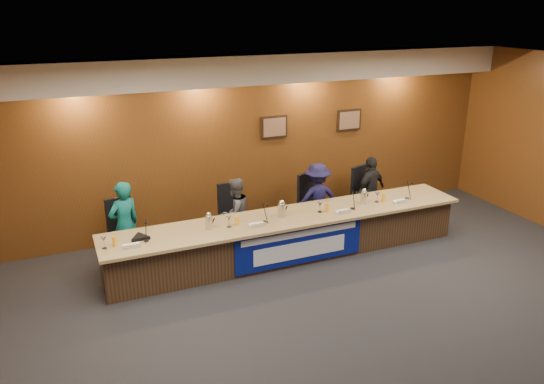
{
  "coord_description": "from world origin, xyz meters",
  "views": [
    {
      "loc": [
        -3.4,
        -4.88,
        4.02
      ],
      "look_at": [
        -0.26,
        2.52,
        1.14
      ],
      "focal_mm": 35.0,
      "sensor_mm": 36.0,
      "label": 1
    }
  ],
  "objects": [
    {
      "name": "panelist_b",
      "position": [
        -0.69,
        3.1,
        0.62
      ],
      "size": [
        0.74,
        0.67,
        1.25
      ],
      "primitive_type": "imported",
      "rotation": [
        0.0,
        0.0,
        3.55
      ],
      "color": "#4B4C50",
      "rests_on": "floor"
    },
    {
      "name": "wall_photo_left",
      "position": [
        0.4,
        3.97,
        1.85
      ],
      "size": [
        0.52,
        0.04,
        0.42
      ],
      "primitive_type": "cube",
      "color": "black",
      "rests_on": "wall_back"
    },
    {
      "name": "water_glass_b",
      "position": [
        -1.07,
        2.31,
        0.84
      ],
      "size": [
        0.08,
        0.08,
        0.18
      ],
      "primitive_type": "cylinder",
      "color": "silver",
      "rests_on": "dais_top"
    },
    {
      "name": "water_glass_a",
      "position": [
        -2.93,
        2.27,
        0.84
      ],
      "size": [
        0.08,
        0.08,
        0.18
      ],
      "primitive_type": "cylinder",
      "color": "silver",
      "rests_on": "dais_top"
    },
    {
      "name": "carafe_mid",
      "position": [
        -0.15,
        2.38,
        0.86
      ],
      "size": [
        0.13,
        0.13,
        0.22
      ],
      "primitive_type": "cylinder",
      "color": "silver",
      "rests_on": "dais_top"
    },
    {
      "name": "banner_text_upper",
      "position": [
        0.0,
        1.97,
        0.58
      ],
      "size": [
        2.0,
        0.01,
        0.1
      ],
      "primitive_type": "cube",
      "color": "silver",
      "rests_on": "banner"
    },
    {
      "name": "office_chair_d",
      "position": [
        2.02,
        3.2,
        0.48
      ],
      "size": [
        0.61,
        0.61,
        0.08
      ],
      "primitive_type": "cube",
      "rotation": [
        0.0,
        0.0,
        0.32
      ],
      "color": "black",
      "rests_on": "floor"
    },
    {
      "name": "banner",
      "position": [
        0.0,
        1.99,
        0.38
      ],
      "size": [
        2.2,
        0.02,
        0.65
      ],
      "primitive_type": "cube",
      "color": "navy",
      "rests_on": "dais_body"
    },
    {
      "name": "ceiling",
      "position": [
        0.0,
        0.0,
        3.2
      ],
      "size": [
        10.0,
        8.0,
        0.04
      ],
      "primitive_type": "cube",
      "color": "silver",
      "rests_on": "wall_back"
    },
    {
      "name": "dais_top",
      "position": [
        0.0,
        2.35,
        0.72
      ],
      "size": [
        6.1,
        0.95,
        0.05
      ],
      "primitive_type": "cube",
      "color": "#9D8151",
      "rests_on": "dais_body"
    },
    {
      "name": "office_chair_a",
      "position": [
        -2.54,
        3.2,
        0.48
      ],
      "size": [
        0.56,
        0.56,
        0.08
      ],
      "primitive_type": "cube",
      "rotation": [
        0.0,
        0.0,
        0.18
      ],
      "color": "black",
      "rests_on": "floor"
    },
    {
      "name": "nameplate_a",
      "position": [
        -2.58,
        2.11,
        0.8
      ],
      "size": [
        0.24,
        0.08,
        0.1
      ],
      "primitive_type": "cube",
      "rotation": [
        0.31,
        0.0,
        0.0
      ],
      "color": "white",
      "rests_on": "dais_top"
    },
    {
      "name": "office_chair_b",
      "position": [
        -0.69,
        3.2,
        0.48
      ],
      "size": [
        0.49,
        0.49,
        0.08
      ],
      "primitive_type": "cube",
      "rotation": [
        0.0,
        0.0,
        -0.02
      ],
      "color": "black",
      "rests_on": "floor"
    },
    {
      "name": "panelist_c",
      "position": [
        0.88,
        3.1,
        0.66
      ],
      "size": [
        0.89,
        0.55,
        1.33
      ],
      "primitive_type": "imported",
      "rotation": [
        0.0,
        0.0,
        3.07
      ],
      "color": "#121139",
      "rests_on": "floor"
    },
    {
      "name": "wall_back",
      "position": [
        0.0,
        4.0,
        1.6
      ],
      "size": [
        10.0,
        0.04,
        3.2
      ],
      "primitive_type": "cube",
      "color": "#573013",
      "rests_on": "floor"
    },
    {
      "name": "wall_photo_right",
      "position": [
        2.0,
        3.97,
        1.85
      ],
      "size": [
        0.52,
        0.04,
        0.42
      ],
      "primitive_type": "cube",
      "color": "black",
      "rests_on": "wall_back"
    },
    {
      "name": "water_glass_d",
      "position": [
        1.64,
        2.33,
        0.84
      ],
      "size": [
        0.08,
        0.08,
        0.18
      ],
      "primitive_type": "cylinder",
      "color": "silver",
      "rests_on": "dais_top"
    },
    {
      "name": "juice_glass_d",
      "position": [
        1.75,
        2.29,
        0.82
      ],
      "size": [
        0.06,
        0.06,
        0.15
      ],
      "primitive_type": "cylinder",
      "color": "#FFAA17",
      "rests_on": "dais_top"
    },
    {
      "name": "microphone_c",
      "position": [
        1.08,
        2.22,
        0.76
      ],
      "size": [
        0.07,
        0.07,
        0.02
      ],
      "primitive_type": "cylinder",
      "color": "black",
      "rests_on": "dais_top"
    },
    {
      "name": "carafe_right",
      "position": [
        1.38,
        2.35,
        0.86
      ],
      "size": [
        0.11,
        0.11,
        0.22
      ],
      "primitive_type": "cylinder",
      "color": "silver",
      "rests_on": "dais_top"
    },
    {
      "name": "water_glass_c",
      "position": [
        0.51,
        2.31,
        0.84
      ],
      "size": [
        0.08,
        0.08,
        0.18
      ],
      "primitive_type": "cylinder",
      "color": "silver",
      "rests_on": "dais_top"
    },
    {
      "name": "soffit",
      "position": [
        0.0,
        3.75,
        2.95
      ],
      "size": [
        10.0,
        0.5,
        0.5
      ],
      "primitive_type": "cube",
      "color": "beige",
      "rests_on": "wall_back"
    },
    {
      "name": "panelist_a",
      "position": [
        -2.54,
        3.1,
        0.72
      ],
      "size": [
        0.62,
        0.52,
        1.43
      ],
      "primitive_type": "imported",
      "rotation": [
        0.0,
        0.0,
        3.54
      ],
      "color": "#0C5855",
      "rests_on": "floor"
    },
    {
      "name": "panelist_d",
      "position": [
        2.02,
        3.1,
        0.66
      ],
      "size": [
        0.84,
        0.58,
        1.33
      ],
      "primitive_type": "imported",
      "rotation": [
        0.0,
        0.0,
        3.51
      ],
      "color": "black",
      "rests_on": "floor"
    },
    {
      "name": "floor",
      "position": [
        0.0,
        0.0,
        0.0
      ],
      "size": [
        10.0,
        10.0,
        0.0
      ],
      "primitive_type": "plane",
      "color": "black",
      "rests_on": "ground"
    },
    {
      "name": "nameplate_b",
      "position": [
        -0.66,
        2.12,
        0.8
      ],
      "size": [
        0.24,
        0.08,
        0.1
      ],
      "primitive_type": "cube",
      "rotation": [
        0.31,
        0.0,
        0.0
      ],
      "color": "white",
      "rests_on": "dais_top"
    },
    {
      "name": "juice_glass_a",
      "position": [
        -2.78,
        2.29,
        0.82
      ],
      "size": [
        0.06,
        0.06,
        0.15
      ],
      "primitive_type": "cylinder",
      "color": "#FFAA17",
      "rests_on": "dais_top"
    },
    {
      "name": "juice_glass_c",
      "position": [
        0.62,
        2.28,
        0.82
      ],
      "size": [
        0.06,
        0.06,
        0.15
      ],
      "primitive_type": "cylinder",
      "color": "#FFAA17",
      "rests_on": "dais_top"
    },
    {
      "name": "carafe_left",
      "position": [
        -1.38,
        2.35,
        0.86
      ],
      "size": [
        0.11,
        0.11,
        0.22
      ],
      "primitive_type": "cylinder",
      "color": "silver",
      "rests_on": "dais_top"
    },
    {
      "name": "juice_glass_b",
      "position": [
        -0.93,
        2.33,
        0.82
      ],
      "size": [
        0.06,
        0.06,
        0.15
      ],
      "primitive_type": "cylinder",
      "color": "#FFAA17",
      "rests_on": "dais_top"
    },
    {
      "name": "microphone_a",
      "position": [
        -2.35,
        2.28,
        0.76
      ],
      "size": [
        0.07,
        0.07,
        0.02
      ],
      "primitive_type": "cylinder",
      "color": "black",
      "rests_on": "dais_top"
    },
    {
      "name": "speakerphone",
      "position": [
        -2.42,
        2.4,
        0.78
      ],
      "size": [
        0.32,
        0.32,
        0.05
      ],
      "primitive_type": "cylinder",
      "color": "black",
      "rests_on": "dais_top"
    },
    {
      "name": "office_chair_c",
      "position": [
        0.88,
        3.2,
        0.48
      ],
      "size": [
        0.62,
        0.62,
        0.08
      ],
      "primitive_type": "cube",
      "rotation": [
        0.0,
        0.0,
        0.37
      ],
      "color": "black",
      "rests_on": "floor"
    },
    {
      "name": "microphone_d",
      "position": [
        2.23,
        2.26,
        0.76
      ],
      "size": [
        0.07,
        0.07,
        0.02
      ],
      "primitive_type": "cylinder",
      "color": "black",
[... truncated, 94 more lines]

